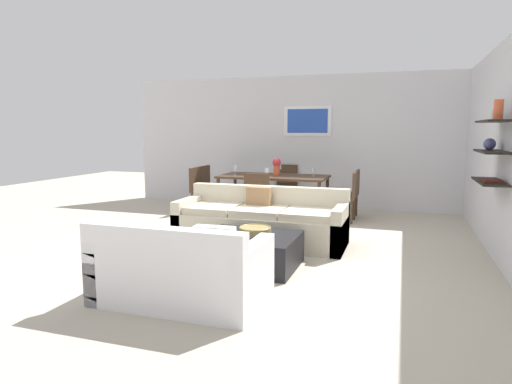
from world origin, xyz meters
The scene contains 20 objects.
ground_plane centered at (0.00, 0.00, 0.00)m, with size 18.00×18.00×0.00m, color #BCB29E.
back_wall_unit centered at (0.30, 3.53, 1.36)m, with size 8.40×0.09×2.70m.
right_wall_shelf_unit centered at (3.03, 0.59, 1.35)m, with size 0.34×8.20×2.70m.
sofa_beige centered at (0.01, 0.34, 0.29)m, with size 2.38×0.90×0.78m.
loveseat_white centered at (-0.04, -1.98, 0.29)m, with size 1.54×0.90×0.78m.
coffee_table centered at (0.22, -0.76, 0.19)m, with size 1.10×0.92×0.38m.
decorative_bowl centered at (0.26, -0.69, 0.43)m, with size 0.38×0.38×0.09m.
apple_on_coffee_table centered at (-0.03, -0.91, 0.42)m, with size 0.08×0.08×0.08m, color #669E2D.
dining_table centered at (-0.41, 2.42, 0.69)m, with size 2.01×1.00×0.75m.
dining_chair_head centered at (-0.41, 3.33, 0.50)m, with size 0.44×0.44×0.88m.
dining_chair_left_near centered at (-1.83, 2.20, 0.50)m, with size 0.44×0.44×0.88m.
dining_chair_foot centered at (-0.41, 1.52, 0.50)m, with size 0.44×0.44×0.88m.
dining_chair_left_far centered at (-1.83, 2.65, 0.50)m, with size 0.44×0.44×0.88m.
dining_chair_right_near centered at (1.00, 2.20, 0.50)m, with size 0.44×0.44×0.88m.
dining_chair_right_far centered at (1.00, 2.65, 0.50)m, with size 0.44×0.44×0.88m.
wine_glass_right_far centered at (0.32, 2.55, 0.86)m, with size 0.07×0.07×0.15m.
wine_glass_foot centered at (-0.41, 1.99, 0.88)m, with size 0.07×0.07×0.18m.
wine_glass_head centered at (-0.41, 2.86, 0.87)m, with size 0.06×0.06×0.18m.
wine_glass_left_near centered at (-1.14, 2.30, 0.88)m, with size 0.06×0.06×0.19m.
centerpiece_vase centered at (-0.37, 2.46, 0.93)m, with size 0.16×0.16×0.32m.
Camera 1 is at (1.89, -5.54, 1.60)m, focal length 31.08 mm.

